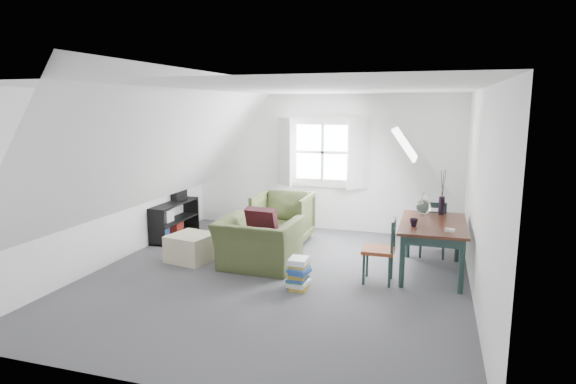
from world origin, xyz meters
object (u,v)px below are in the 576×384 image
(dining_table, at_px, (433,229))
(armchair_near, at_px, (259,268))
(armchair_far, at_px, (283,242))
(dining_chair_far, at_px, (433,227))
(media_shelf, at_px, (171,222))
(magazine_stack, at_px, (299,274))
(ottoman, at_px, (192,247))
(dining_chair_near, at_px, (381,249))

(dining_table, bearing_deg, armchair_near, -164.62)
(armchair_near, bearing_deg, armchair_far, -84.70)
(dining_chair_far, distance_m, media_shelf, 4.41)
(dining_table, distance_m, magazine_stack, 1.98)
(armchair_far, distance_m, dining_chair_far, 2.48)
(ottoman, bearing_deg, armchair_near, -0.85)
(dining_chair_far, xyz_separation_m, media_shelf, (-4.40, -0.23, -0.18))
(dining_chair_far, height_order, dining_chair_near, dining_chair_far)
(armchair_near, distance_m, dining_chair_near, 1.79)
(armchair_near, xyz_separation_m, magazine_stack, (0.77, -0.60, 0.20))
(armchair_near, relative_size, media_shelf, 0.90)
(armchair_near, relative_size, dining_chair_far, 1.24)
(armchair_far, relative_size, media_shelf, 0.77)
(dining_chair_near, height_order, magazine_stack, dining_chair_near)
(dining_chair_far, bearing_deg, magazine_stack, 58.25)
(armchair_far, relative_size, dining_table, 0.64)
(ottoman, distance_m, dining_chair_far, 3.67)
(ottoman, bearing_deg, media_shelf, 132.67)
(media_shelf, bearing_deg, armchair_far, 11.61)
(armchair_far, bearing_deg, dining_chair_far, -2.25)
(armchair_far, distance_m, magazine_stack, 2.15)
(armchair_near, height_order, ottoman, ottoman)
(armchair_near, bearing_deg, magazine_stack, 144.32)
(dining_chair_near, relative_size, media_shelf, 0.71)
(ottoman, xyz_separation_m, dining_chair_near, (2.81, -0.08, 0.25))
(media_shelf, bearing_deg, armchair_near, -24.98)
(armchair_far, relative_size, dining_chair_far, 1.06)
(armchair_near, distance_m, dining_table, 2.50)
(dining_chair_far, relative_size, magazine_stack, 2.22)
(ottoman, bearing_deg, dining_table, 7.68)
(ottoman, distance_m, dining_table, 3.50)
(armchair_far, relative_size, dining_chair_near, 1.08)
(armchair_far, distance_m, ottoman, 1.70)
(armchair_near, relative_size, dining_chair_near, 1.28)
(dining_chair_far, height_order, media_shelf, dining_chair_far)
(armchair_near, relative_size, magazine_stack, 2.77)
(dining_table, bearing_deg, media_shelf, 176.48)
(dining_chair_far, bearing_deg, media_shelf, 11.43)
(dining_chair_near, bearing_deg, ottoman, -88.54)
(ottoman, xyz_separation_m, dining_chair_far, (3.44, 1.26, 0.26))
(armchair_near, height_order, dining_chair_far, dining_chair_far)
(magazine_stack, bearing_deg, dining_chair_near, 29.20)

